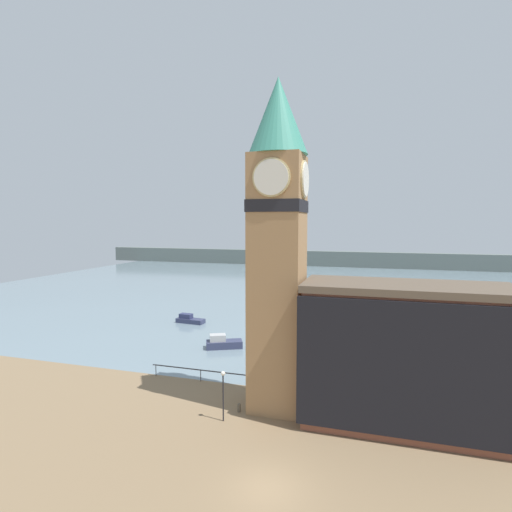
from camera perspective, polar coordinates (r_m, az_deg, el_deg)
name	(u,v)px	position (r m, az deg, el deg)	size (l,w,h in m)	color
ground_plane	(267,488)	(25.11, 1.59, -30.24)	(160.00, 160.00, 0.00)	#846B4C
water	(349,286)	(93.85, 13.15, -4.17)	(160.00, 120.00, 0.00)	gray
far_shoreline	(357,259)	(133.23, 14.20, -0.48)	(180.00, 3.00, 5.00)	slate
pier_railing	(201,371)	(38.05, -7.92, -15.98)	(9.79, 0.08, 1.09)	#333338
clock_tower	(278,237)	(30.24, 3.12, 2.73)	(4.46, 4.46, 25.11)	#9E754C
pier_building	(405,355)	(30.68, 20.49, -13.17)	(14.28, 6.13, 10.18)	brown
boat_near	(223,343)	(47.18, -4.77, -12.26)	(4.41, 3.20, 1.60)	#333856
boat_far	(189,320)	(59.00, -9.49, -8.95)	(4.22, 1.82, 1.28)	#333856
mooring_bollard_near	(239,407)	(32.59, -2.43, -20.77)	(0.27, 0.27, 0.66)	brown
lamp_post	(223,386)	(30.43, -4.72, -18.02)	(0.32, 0.32, 3.73)	black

